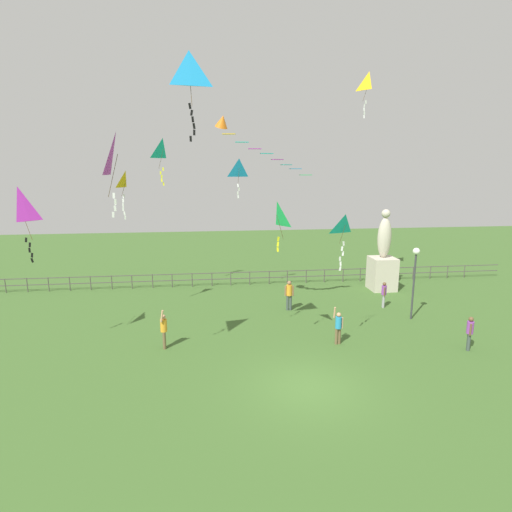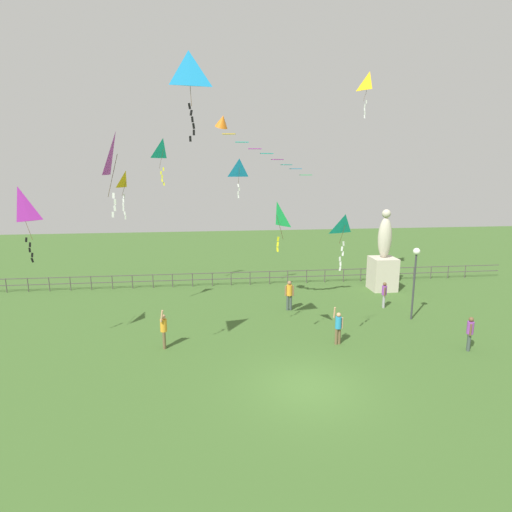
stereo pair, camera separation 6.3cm
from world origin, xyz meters
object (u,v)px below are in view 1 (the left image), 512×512
Objects in this scene: person_0 at (384,293)px; kite_1 at (190,73)px; kite_5 at (277,216)px; kite_8 at (239,169)px; lamppost at (415,267)px; person_2 at (164,329)px; kite_4 at (345,228)px; statue_monument at (383,264)px; kite_7 at (369,84)px; kite_3 at (126,183)px; person_1 at (470,331)px; kite_2 at (163,151)px; person_3 at (289,293)px; streamer_kite at (230,127)px; kite_0 at (20,208)px; kite_6 at (117,156)px; person_4 at (338,326)px.

kite_1 is (-10.57, -6.31, 10.28)m from person_0.
kite_8 is (-0.92, 7.96, 1.93)m from kite_5.
person_2 is at bearing -170.38° from lamppost.
kite_8 reaches higher than kite_4.
statue_monument is at bearing 82.41° from lamppost.
kite_3 is at bearing -163.39° from kite_7.
person_1 is 18.70m from kite_2.
kite_7 is at bearing 44.73° from kite_1.
lamppost is 15.62m from kite_2.
statue_monument is at bearing 12.89° from kite_3.
statue_monument is 2.17× the size of kite_4.
person_1 is 15.92m from kite_7.
lamppost is 2.26× the size of person_3.
streamer_kite is at bearing -153.88° from statue_monument.
kite_4 reaches higher than person_2.
statue_monument is 3.54× the size of person_0.
kite_4 reaches higher than person_3.
kite_1 is at bearing -54.00° from person_2.
kite_2 reaches higher than statue_monument.
kite_7 is at bearing 24.37° from kite_0.
person_0 is at bearing -90.73° from kite_7.
kite_4 is at bearing 11.69° from kite_1.
person_0 is 10.14m from kite_5.
kite_4 is 9.46m from kite_6.
kite_8 is at bearing 115.83° from kite_4.
kite_6 reaches higher than person_2.
statue_monument is 1.77× the size of kite_1.
person_0 is 15.49m from kite_3.
person_0 is at bearing 47.62° from person_4.
kite_6 is 6.92m from streamer_kite.
streamer_kite reaches higher than kite_0.
streamer_kite is (-8.90, -1.53, 8.98)m from person_0.
kite_2 is at bearing 121.75° from kite_5.
kite_8 is (4.00, 7.13, 6.97)m from person_2.
person_2 is at bearing -145.46° from kite_7.
person_4 is at bearing -3.50° from person_2.
lamppost is (-0.74, -5.54, 1.11)m from statue_monument.
kite_2 is 0.53× the size of streamer_kite.
kite_7 is at bearing 97.04° from person_1.
person_2 is 1.08× the size of person_3.
kite_2 reaches higher than person_0.
person_0 is 0.98× the size of person_1.
lamppost is at bearing 98.90° from person_1.
kite_1 is at bearing -178.43° from person_1.
kite_2 is 1.09× the size of kite_4.
kite_6 is at bearing -128.23° from streamer_kite.
kite_3 is 0.90× the size of kite_7.
kite_5 is (-7.20, -5.00, 5.10)m from person_0.
person_4 is 4.56m from kite_4.
kite_5 reaches higher than person_3.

